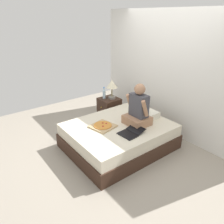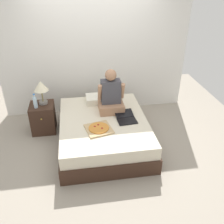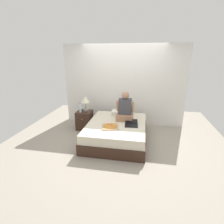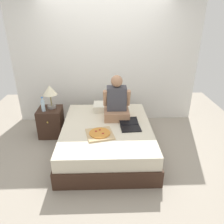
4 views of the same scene
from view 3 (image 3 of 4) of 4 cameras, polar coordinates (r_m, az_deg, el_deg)
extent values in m
plane|color=#9E9384|center=(4.76, 1.48, -9.09)|extent=(5.81, 5.81, 0.00)
cube|color=silver|center=(5.60, 3.72, 8.64)|extent=(3.81, 0.12, 2.50)
cube|color=#382319|center=(4.70, 1.49, -7.63)|extent=(1.53, 1.90, 0.27)
cube|color=beige|center=(4.60, 1.52, -4.88)|extent=(1.48, 1.84, 0.22)
cube|color=#382319|center=(5.41, -8.94, -2.60)|extent=(0.44, 0.44, 0.56)
sphere|color=gold|center=(5.17, -9.85, -2.37)|extent=(0.03, 0.03, 0.03)
cylinder|color=gray|center=(5.34, -8.52, 0.59)|extent=(0.16, 0.16, 0.05)
cylinder|color=olive|center=(5.30, -8.59, 1.98)|extent=(0.02, 0.02, 0.22)
cone|color=beige|center=(5.25, -8.70, 4.07)|extent=(0.26, 0.26, 0.18)
cylinder|color=silver|center=(5.23, -10.29, 1.00)|extent=(0.07, 0.07, 0.20)
cylinder|color=silver|center=(5.20, -10.38, 2.36)|extent=(0.03, 0.03, 0.06)
cylinder|color=blue|center=(5.19, -10.40, 2.75)|extent=(0.04, 0.03, 0.02)
cube|color=silver|center=(5.15, 2.84, -0.27)|extent=(0.52, 0.34, 0.12)
cube|color=#A37556|center=(4.77, 4.20, -1.59)|extent=(0.44, 0.40, 0.16)
cube|color=#3F3F47|center=(4.71, 4.32, 1.85)|extent=(0.34, 0.20, 0.42)
sphere|color=#A37556|center=(4.63, 4.42, 5.52)|extent=(0.20, 0.20, 0.20)
cylinder|color=#A37556|center=(4.68, 1.83, 2.05)|extent=(0.07, 0.18, 0.32)
cylinder|color=#A37556|center=(4.64, 6.72, 1.78)|extent=(0.07, 0.18, 0.32)
cube|color=black|center=(4.39, 6.32, -4.47)|extent=(0.34, 0.24, 0.02)
cube|color=black|center=(4.57, 6.35, -3.06)|extent=(0.33, 0.22, 0.06)
cube|color=tan|center=(4.30, -0.56, -4.81)|extent=(0.48, 0.48, 0.02)
cylinder|color=#CC7F33|center=(4.29, -0.56, -4.56)|extent=(0.33, 0.33, 0.02)
cylinder|color=maroon|center=(4.34, -1.24, -4.18)|extent=(0.04, 0.04, 0.00)
cylinder|color=maroon|center=(4.25, 0.02, -4.64)|extent=(0.04, 0.04, 0.00)
cylinder|color=maroon|center=(4.36, -0.36, -4.03)|extent=(0.04, 0.04, 0.00)
camera|label=1|loc=(2.86, 62.08, 12.64)|focal=35.00mm
camera|label=2|loc=(1.34, -61.08, 35.56)|focal=40.00mm
camera|label=4|loc=(1.15, -26.31, 19.00)|focal=35.00mm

